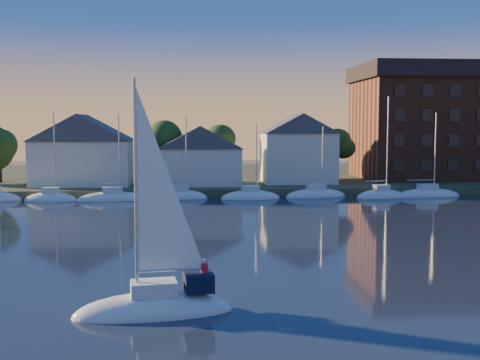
{
  "coord_description": "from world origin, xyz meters",
  "views": [
    {
      "loc": [
        -7.16,
        -25.74,
        9.3
      ],
      "look_at": [
        -3.31,
        22.0,
        4.84
      ],
      "focal_mm": 45.0,
      "sensor_mm": 36.0,
      "label": 1
    }
  ],
  "objects": [
    {
      "name": "wooden_dock",
      "position": [
        0.0,
        52.0,
        0.0
      ],
      "size": [
        120.0,
        3.0,
        1.0
      ],
      "primitive_type": "cube",
      "color": "brown",
      "rests_on": "ground"
    },
    {
      "name": "shoreline_land",
      "position": [
        0.0,
        75.0,
        0.0
      ],
      "size": [
        160.0,
        50.0,
        2.0
      ],
      "primitive_type": "cube",
      "color": "#313A22",
      "rests_on": "ground"
    },
    {
      "name": "hero_sailboat",
      "position": [
        -8.93,
        3.29,
        0.54
      ],
      "size": [
        8.18,
        3.59,
        12.59
      ],
      "rotation": [
        0.0,
        0.0,
        3.28
      ],
      "color": "silver",
      "rests_on": "ground"
    },
    {
      "name": "tree_line",
      "position": [
        2.0,
        63.0,
        7.18
      ],
      "size": [
        93.4,
        5.4,
        8.9
      ],
      "color": "#3A2B1A",
      "rests_on": "shoreline_land"
    },
    {
      "name": "clubhouse_centre",
      "position": [
        -6.0,
        57.0,
        5.13
      ],
      "size": [
        11.55,
        8.4,
        8.08
      ],
      "color": "beige",
      "rests_on": "shoreline_land"
    },
    {
      "name": "moored_fleet",
      "position": [
        -8.0,
        49.0,
        0.1
      ],
      "size": [
        71.5,
        2.4,
        12.05
      ],
      "color": "silver",
      "rests_on": "ground"
    },
    {
      "name": "clubhouse_west",
      "position": [
        -22.0,
        58.0,
        5.93
      ],
      "size": [
        13.65,
        9.45,
        9.64
      ],
      "color": "beige",
      "rests_on": "shoreline_land"
    },
    {
      "name": "condo_block",
      "position": [
        34.0,
        64.95,
        9.79
      ],
      "size": [
        31.0,
        17.0,
        17.4
      ],
      "color": "brown",
      "rests_on": "shoreline_land"
    },
    {
      "name": "ground",
      "position": [
        0.0,
        0.0,
        0.0
      ],
      "size": [
        260.0,
        260.0,
        0.0
      ],
      "primitive_type": "plane",
      "color": "black",
      "rests_on": "ground"
    },
    {
      "name": "clubhouse_east",
      "position": [
        8.0,
        59.0,
        6.0
      ],
      "size": [
        10.5,
        8.4,
        9.8
      ],
      "color": "beige",
      "rests_on": "shoreline_land"
    }
  ]
}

